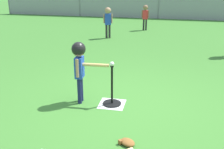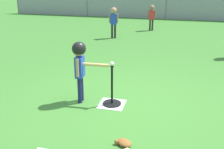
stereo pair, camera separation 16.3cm
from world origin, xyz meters
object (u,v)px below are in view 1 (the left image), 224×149
Objects in this scene: baseball_on_tee at (112,64)px; glove_near_bats at (127,142)px; batting_tee at (112,98)px; batter_child at (80,60)px; fielder_near_left at (145,14)px; fielder_deep_left at (108,19)px.

baseball_on_tee is 1.42m from glove_near_bats.
batting_tee is 0.86m from batter_child.
batting_tee is 6.71m from fielder_near_left.
fielder_near_left is (1.11, 1.66, -0.05)m from fielder_deep_left.
batter_child is (-0.55, -0.03, 0.66)m from batting_tee.
glove_near_bats is (0.45, -1.15, -0.08)m from batting_tee.
fielder_near_left reaches higher than batting_tee.
batter_child is 1.04× the size of fielder_deep_left.
batting_tee is 1.24m from glove_near_bats.
fielder_near_left is 7.89m from glove_near_bats.
batting_tee is 0.65× the size of batter_child.
fielder_deep_left reaches higher than baseball_on_tee.
batter_child reaches higher than batting_tee.
fielder_deep_left is at bearing 104.89° from glove_near_bats.
fielder_near_left is at bearing 56.20° from fielder_deep_left.
batter_child is at bearing -177.24° from baseball_on_tee.
fielder_near_left is (-0.09, 6.69, 0.51)m from batting_tee.
fielder_deep_left reaches higher than batting_tee.
batter_child reaches higher than baseball_on_tee.
batter_child is at bearing -82.74° from fielder_deep_left.
batting_tee is at bearing -89.27° from fielder_near_left.
baseball_on_tee is 5.18m from fielder_deep_left.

